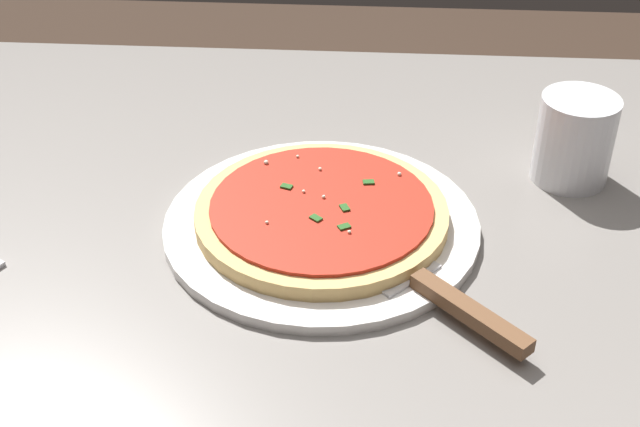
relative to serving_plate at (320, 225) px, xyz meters
The scene contains 5 objects.
restaurant_table 0.13m from the serving_plate, 14.07° to the right, with size 1.12×0.91×0.73m.
serving_plate is the anchor object (origin of this frame).
pizza 0.02m from the serving_plate, 76.36° to the left, with size 0.26×0.26×0.02m.
pizza_server 0.16m from the serving_plate, 45.17° to the right, with size 0.19×0.19×0.01m.
cup_tall_drink 0.30m from the serving_plate, 23.66° to the left, with size 0.09×0.09×0.10m, color silver.
Camera 1 is at (0.00, -0.72, 1.26)m, focal length 48.80 mm.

